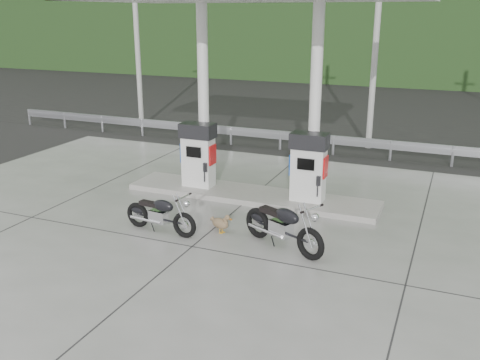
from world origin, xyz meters
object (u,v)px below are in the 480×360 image
at_px(gas_pump_left, 198,155).
at_px(gas_pump_right, 308,167).
at_px(duck, 220,224).
at_px(motorcycle_left, 160,214).
at_px(motorcycle_right, 283,226).

relative_size(gas_pump_left, gas_pump_right, 1.00).
bearing_deg(gas_pump_right, gas_pump_left, 180.00).
bearing_deg(gas_pump_right, duck, -118.50).
height_order(motorcycle_left, duck, motorcycle_left).
distance_m(motorcycle_left, motorcycle_right, 2.90).
height_order(gas_pump_left, motorcycle_left, gas_pump_left).
bearing_deg(motorcycle_left, gas_pump_left, 106.30).
xyz_separation_m(gas_pump_right, motorcycle_right, (0.24, -2.79, -0.55)).
xyz_separation_m(gas_pump_left, gas_pump_right, (3.20, 0.00, 0.00)).
relative_size(gas_pump_right, motorcycle_left, 0.99).
relative_size(motorcycle_left, motorcycle_right, 0.86).
xyz_separation_m(motorcycle_left, duck, (1.28, 0.52, -0.22)).
height_order(motorcycle_left, motorcycle_right, motorcycle_right).
height_order(gas_pump_left, gas_pump_right, same).
height_order(gas_pump_right, motorcycle_right, gas_pump_right).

